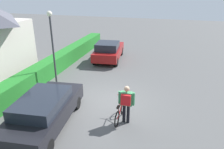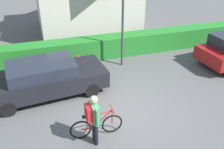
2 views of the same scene
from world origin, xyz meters
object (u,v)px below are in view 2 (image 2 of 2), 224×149
Objects in this scene: person_rider at (93,116)px; fire_hydrant at (78,63)px; parked_car_near at (46,78)px; street_lamp at (123,8)px; bicycle at (97,126)px.

person_rider is 4.59m from fire_hydrant.
parked_car_near is 4.35m from street_lamp.
bicycle is 2.03× the size of fire_hydrant.
fire_hydrant is (0.23, 4.25, 0.05)m from bicycle.
parked_car_near is at bearing 114.31° from bicycle.
person_rider is at bearing -118.32° from street_lamp.
person_rider is 2.05× the size of fire_hydrant.
bicycle is 0.40× the size of street_lamp.
bicycle is at bearing -65.69° from parked_car_near.
street_lamp is (2.32, 4.30, 2.32)m from bicycle.
fire_hydrant is (-2.09, -0.05, -2.27)m from street_lamp.
street_lamp is (3.58, 1.52, 1.96)m from parked_car_near.
fire_hydrant is (1.49, 1.47, -0.31)m from parked_car_near.
person_rider reaches higher than parked_car_near.
person_rider is 0.40× the size of street_lamp.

